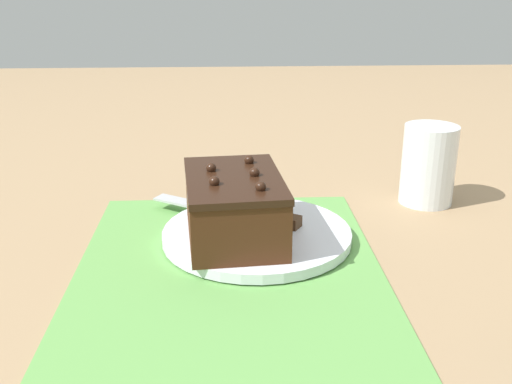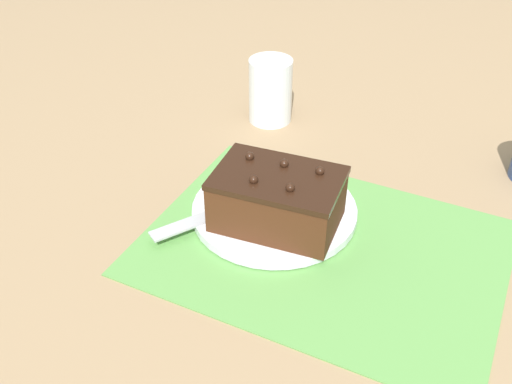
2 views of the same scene
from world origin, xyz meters
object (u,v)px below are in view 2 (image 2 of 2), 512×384
cake_plate (274,210)px  drinking_glass (270,91)px  chocolate_cake (277,199)px  serving_knife (247,200)px

cake_plate → drinking_glass: drinking_glass is taller
chocolate_cake → serving_knife: size_ratio=0.89×
chocolate_cake → drinking_glass: drinking_glass is taller
cake_plate → serving_knife: 0.04m
serving_knife → drinking_glass: drinking_glass is taller
chocolate_cake → drinking_glass: 0.31m
cake_plate → serving_knife: (-0.04, -0.01, 0.01)m
cake_plate → drinking_glass: 0.28m
serving_knife → drinking_glass: size_ratio=1.73×
cake_plate → serving_knife: bearing=-167.6°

